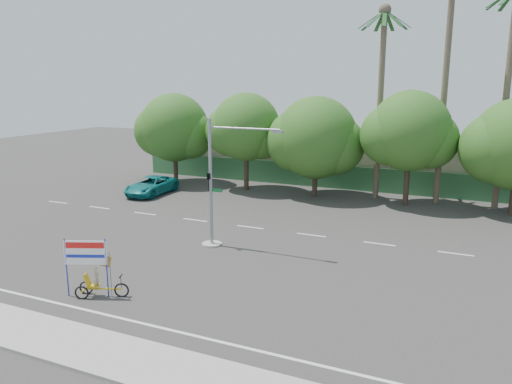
% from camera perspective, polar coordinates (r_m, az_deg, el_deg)
% --- Properties ---
extents(ground, '(120.00, 120.00, 0.00)m').
position_cam_1_polar(ground, '(23.65, -4.50, -9.64)').
color(ground, '#33302D').
rests_on(ground, ground).
extents(sidewalk_near, '(50.00, 2.40, 0.12)m').
position_cam_1_polar(sidewalk_near, '(18.08, -16.53, -17.30)').
color(sidewalk_near, gray).
rests_on(sidewalk_near, ground).
extents(fence, '(38.00, 0.08, 2.00)m').
position_cam_1_polar(fence, '(42.76, 9.44, 1.68)').
color(fence, '#336B3D').
rests_on(fence, ground).
extents(building_left, '(12.00, 8.00, 4.00)m').
position_cam_1_polar(building_left, '(50.13, -0.30, 4.58)').
color(building_left, '#BDAF96').
rests_on(building_left, ground).
extents(building_right, '(14.00, 8.00, 3.60)m').
position_cam_1_polar(building_right, '(45.78, 20.68, 2.77)').
color(building_right, '#BDAF96').
rests_on(building_right, ground).
extents(tree_far_left, '(7.14, 6.00, 7.96)m').
position_cam_1_polar(tree_far_left, '(44.80, -9.37, 7.03)').
color(tree_far_left, '#473828').
rests_on(tree_far_left, ground).
extents(tree_left, '(6.66, 5.60, 8.07)m').
position_cam_1_polar(tree_left, '(41.33, -1.19, 7.16)').
color(tree_left, '#473828').
rests_on(tree_left, ground).
extents(tree_center, '(7.62, 6.40, 7.85)m').
position_cam_1_polar(tree_center, '(39.20, 6.79, 5.92)').
color(tree_center, '#473828').
rests_on(tree_center, ground).
extents(tree_right, '(6.90, 5.80, 8.36)m').
position_cam_1_polar(tree_right, '(37.63, 17.10, 6.37)').
color(tree_right, '#473828').
rests_on(tree_right, ground).
extents(palm_tall, '(3.73, 3.79, 17.45)m').
position_cam_1_polar(palm_tall, '(38.78, 20.99, 14.01)').
color(palm_tall, '#70604C').
rests_on(palm_tall, ground).
extents(palm_mid, '(3.73, 3.79, 15.45)m').
position_cam_1_polar(palm_mid, '(38.68, 26.90, 11.93)').
color(palm_mid, '#70604C').
rests_on(palm_mid, ground).
extents(palm_short, '(3.73, 3.79, 14.45)m').
position_cam_1_polar(palm_short, '(39.31, 14.12, 12.08)').
color(palm_short, '#70604C').
rests_on(palm_short, ground).
extents(traffic_signal, '(4.72, 1.10, 7.00)m').
position_cam_1_polar(traffic_signal, '(27.13, -4.64, -0.27)').
color(traffic_signal, gray).
rests_on(traffic_signal, ground).
extents(trike_billboard, '(2.46, 1.21, 2.59)m').
position_cam_1_polar(trike_billboard, '(22.28, -18.14, -8.80)').
color(trike_billboard, black).
rests_on(trike_billboard, ground).
extents(pickup_truck, '(2.53, 5.24, 1.44)m').
position_cam_1_polar(pickup_truck, '(41.00, -11.87, 0.72)').
color(pickup_truck, '#117776').
rests_on(pickup_truck, ground).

